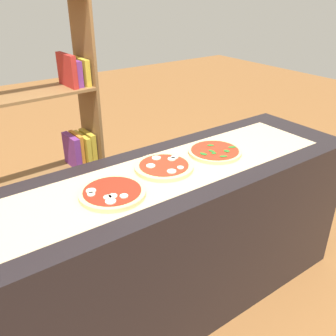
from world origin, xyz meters
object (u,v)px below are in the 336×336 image
Objects in this scene: pizza_mozzarella_0 at (112,193)px; pizza_mozzarella_1 at (164,167)px; bookshelf at (48,149)px; pizza_spinach_2 at (215,152)px.

pizza_mozzarella_1 is at bearing 12.90° from pizza_mozzarella_0.
bookshelf is (-0.29, 0.90, -0.15)m from pizza_mozzarella_1.
pizza_mozzarella_0 is 0.18× the size of bookshelf.
pizza_mozzarella_0 is at bearing -167.10° from pizza_mozzarella_1.
bookshelf reaches higher than pizza_mozzarella_0.
pizza_mozzarella_0 is 0.67m from pizza_spinach_2.
pizza_mozzarella_0 is 0.34m from pizza_mozzarella_1.
pizza_mozzarella_1 is 1.03× the size of pizza_spinach_2.
pizza_spinach_2 is 0.17× the size of bookshelf.
pizza_mozzarella_1 is 0.18× the size of bookshelf.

